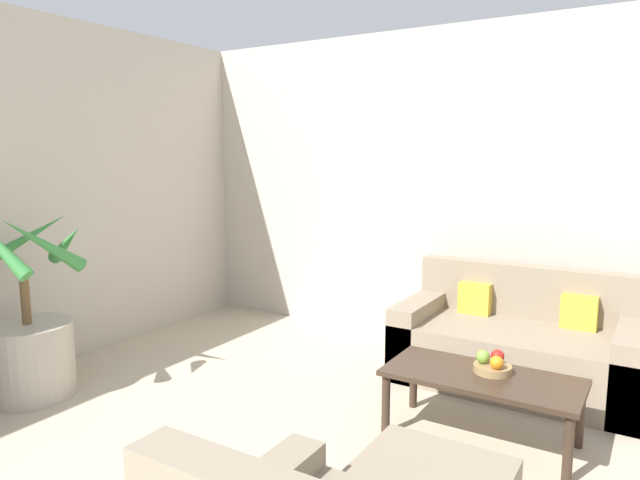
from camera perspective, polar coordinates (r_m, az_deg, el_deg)
wall_back at (r=4.80m, az=20.85°, el=4.46°), size 7.98×0.06×2.70m
potted_palm at (r=4.42m, az=-27.09°, el=-8.98°), size 0.83×0.82×1.37m
sofa_loveseat at (r=4.41m, az=19.11°, el=-10.03°), size 1.65×0.86×0.82m
coffee_table at (r=3.50m, az=15.87°, el=-13.62°), size 1.09×0.52×0.40m
fruit_bowl at (r=3.53m, az=16.86°, el=-12.21°), size 0.22×0.22×0.04m
apple_red at (r=3.55m, az=17.33°, el=-11.03°), size 0.08×0.08×0.08m
apple_green at (r=3.52m, az=15.98°, el=-11.15°), size 0.08×0.08×0.08m
orange_fruit at (r=3.45m, az=17.25°, el=-11.63°), size 0.08×0.08×0.08m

